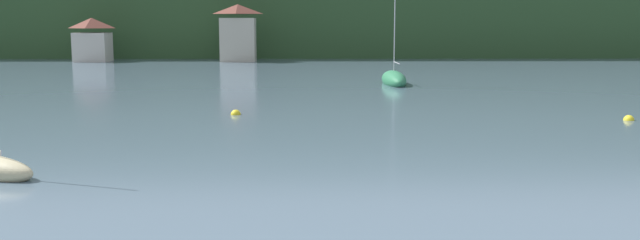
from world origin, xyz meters
TOP-DOWN VIEW (x-y plane):
  - wooded_hillside at (7.59, 165.42)m, footprint 352.00×68.29m
  - shore_building_west at (-29.56, 121.00)m, footprint 4.61×4.18m
  - shore_building_westcentral at (-9.85, 120.84)m, footprint 4.88×3.85m
  - sailboat_far_0 at (7.06, 86.80)m, footprint 2.08×6.87m
  - mooring_buoy_near at (-4.66, 67.36)m, footprint 0.59×0.59m
  - mooring_buoy_mid at (17.34, 64.69)m, footprint 0.58×0.58m

SIDE VIEW (x-z plane):
  - mooring_buoy_near at x=-4.66m, z-range -0.30..0.30m
  - mooring_buoy_mid at x=17.34m, z-range -0.29..0.29m
  - sailboat_far_0 at x=7.06m, z-range -4.95..5.71m
  - shore_building_west at x=-29.56m, z-range -0.08..5.80m
  - shore_building_westcentral at x=-9.85m, z-range -0.11..7.57m
  - wooded_hillside at x=7.59m, z-range -9.30..25.43m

